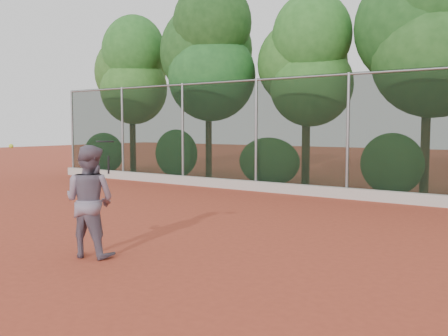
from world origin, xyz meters
The scene contains 7 objects.
ground centered at (0.00, 0.00, 0.00)m, with size 80.00×80.00×0.00m, color #A53D27.
concrete_curb centered at (0.00, 6.82, 0.15)m, with size 24.00×0.20×0.30m, color #BBB6AD.
tennis_player centered at (-0.86, -1.38, 0.86)m, with size 0.84×0.65×1.72m, color slate.
chainlink_fence centered at (0.00, 7.00, 1.86)m, with size 24.09×0.09×3.50m.
foliage_backdrop centered at (-0.55, 8.98, 4.40)m, with size 23.70×3.63×7.55m.
tennis_racket centered at (-0.44, -1.40, 1.74)m, with size 0.29×0.29×0.50m.
tennis_ball_in_flight centered at (-2.42, -1.69, 1.68)m, with size 0.07×0.07×0.07m.
Camera 1 is at (5.22, -6.39, 2.00)m, focal length 40.00 mm.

